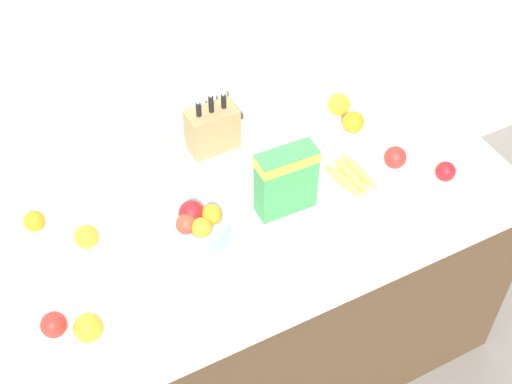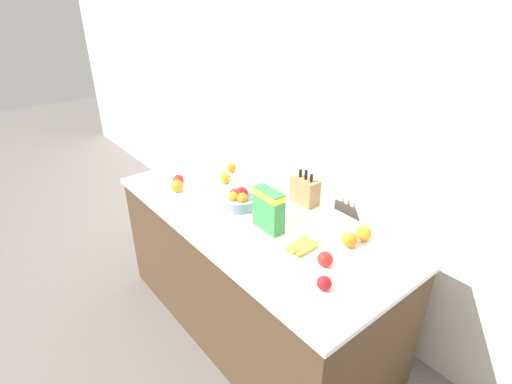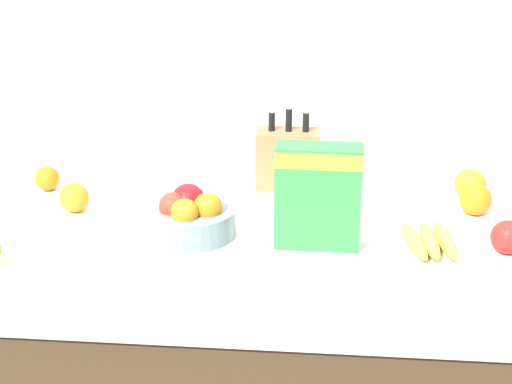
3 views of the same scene
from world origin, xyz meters
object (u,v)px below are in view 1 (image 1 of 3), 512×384
Objects in this scene: orange_mid_left at (34,221)px; orange_front_right at (353,122)px; orange_front_left at (339,104)px; orange_by_cereal at (86,237)px; apple_near_bananas at (446,171)px; orange_back_center at (88,328)px; knife_block at (213,129)px; banana_bunch at (351,176)px; fruit_bowl at (197,224)px; apple_by_knife_block at (395,157)px; apple_rear at (54,325)px; cereal_box at (286,178)px.

orange_mid_left is 1.15m from orange_front_right.
orange_front_left is 1.04m from orange_by_cereal.
apple_near_bananas is 0.83× the size of orange_back_center.
apple_near_bananas is 1.00× the size of orange_mid_left.
apple_near_bananas is at bearing -38.96° from knife_block.
orange_back_center is at bearing -139.40° from knife_block.
banana_bunch is 3.01× the size of orange_mid_left.
fruit_bowl reaches higher than apple_by_knife_block.
orange_front_right is at bearing 112.07° from apple_near_bananas.
apple_by_knife_block is 1.04× the size of apple_rear.
cereal_box is 3.52× the size of apple_near_bananas.
apple_rear is at bearing -164.50° from orange_front_right.
cereal_box is 0.31m from fruit_bowl.
apple_by_knife_block is at bearing 1.07° from cereal_box.
orange_mid_left is at bearing 160.82° from cereal_box.
cereal_box is at bearing 165.94° from apple_near_bananas.
apple_by_knife_block is 0.92× the size of orange_front_left.
orange_back_center is (-1.26, -0.04, 0.01)m from apple_near_bananas.
banana_bunch is 2.50× the size of orange_back_center.
orange_back_center is at bearing -164.56° from cereal_box.
apple_rear is 0.91× the size of orange_back_center.
fruit_bowl is at bearing 177.21° from cereal_box.
banana_bunch is (0.34, -0.36, -0.07)m from knife_block.
orange_by_cereal is at bearing 159.45° from fruit_bowl.
cereal_box is 0.82m from apple_rear.
knife_block is at bearing 34.25° from apple_rear.
orange_back_center is (-1.15, -0.17, 0.00)m from apple_by_knife_block.
cereal_box is 2.87× the size of orange_front_left.
orange_front_left reaches higher than apple_near_bananas.
apple_near_bananas is (0.28, -0.14, 0.02)m from banana_bunch.
fruit_bowl is at bearing -20.55° from orange_by_cereal.
orange_front_right is at bearing 97.41° from apple_by_knife_block.
orange_by_cereal is (0.10, 0.32, -0.00)m from orange_back_center.
knife_block reaches higher than orange_by_cereal.
orange_back_center is (-0.72, -0.18, -0.09)m from cereal_box.
apple_by_knife_block is at bearing 130.97° from apple_near_bananas.
apple_by_knife_block is at bearing 8.43° from orange_back_center.
apple_by_knife_block is at bearing -2.27° from fruit_bowl.
cereal_box is 0.75m from orange_back_center.
orange_front_right reaches higher than orange_by_cereal.
orange_front_left is (0.71, 0.30, -0.01)m from fruit_bowl.
orange_front_right is 1.02m from orange_by_cereal.
cereal_box is 3.11× the size of apple_by_knife_block.
orange_mid_left is at bearing -172.68° from knife_block.
orange_front_right is (-0.14, 0.35, 0.01)m from apple_near_bananas.
orange_front_right is at bearing -93.69° from orange_front_left.
cereal_box is at bearing -77.24° from knife_block.
orange_mid_left is (-1.29, 0.42, 0.00)m from apple_near_bananas.
fruit_bowl reaches higher than orange_mid_left.
apple_near_bananas is 0.90× the size of orange_by_cereal.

